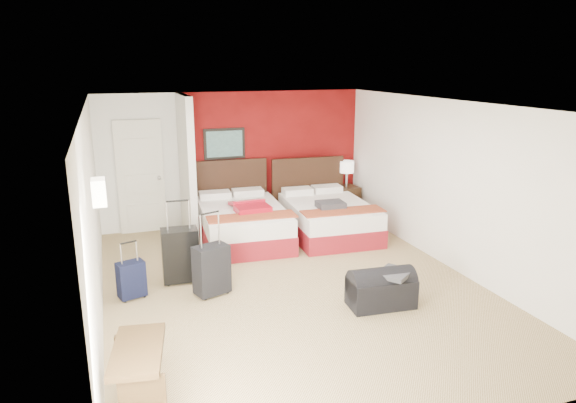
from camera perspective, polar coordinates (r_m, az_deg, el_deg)
name	(u,v)px	position (r m, az deg, el deg)	size (l,w,h in m)	color
ground	(292,286)	(7.34, 0.48, -9.25)	(6.50, 6.50, 0.00)	tan
room_walls	(172,184)	(7.96, -12.60, 1.87)	(5.02, 6.52, 2.50)	white
red_accent_panel	(272,156)	(10.15, -1.73, 4.98)	(3.50, 0.04, 2.50)	maroon
partition_wall	(187,168)	(9.17, -11.02, 3.62)	(0.12, 1.20, 2.50)	silver
entry_door	(141,177)	(9.72, -15.86, 2.60)	(0.82, 0.06, 2.05)	silver
bed_left	(243,224)	(9.04, -4.98, -2.52)	(1.41, 2.02, 0.61)	white
bed_right	(328,219)	(9.37, 4.46, -1.92)	(1.38, 1.97, 0.59)	white
red_suitcase_open	(250,206)	(8.87, -4.24, -0.48)	(0.57, 0.79, 0.10)	#AC0E20
jacket_bundle	(331,205)	(8.97, 4.69, -0.36)	(0.46, 0.37, 0.11)	#3D3D42
nightstand	(346,201)	(10.52, 6.35, 0.00)	(0.44, 0.44, 0.62)	#321E10
table_lamp	(347,174)	(10.39, 6.44, 3.03)	(0.29, 0.29, 0.51)	silver
suitcase_black	(180,257)	(7.50, -11.72, -5.94)	(0.50, 0.31, 0.75)	black
suitcase_charcoal	(212,271)	(7.04, -8.37, -7.60)	(0.45, 0.28, 0.66)	black
suitcase_navy	(131,281)	(7.20, -16.79, -8.38)	(0.34, 0.21, 0.48)	black
duffel_bag	(381,291)	(6.81, 10.17, -9.60)	(0.82, 0.44, 0.42)	black
jacket_draped	(394,273)	(6.74, 11.60, -7.72)	(0.43, 0.36, 0.06)	#3C3D42
desk	(140,383)	(4.91, -15.89, -18.62)	(0.41, 0.82, 0.69)	black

